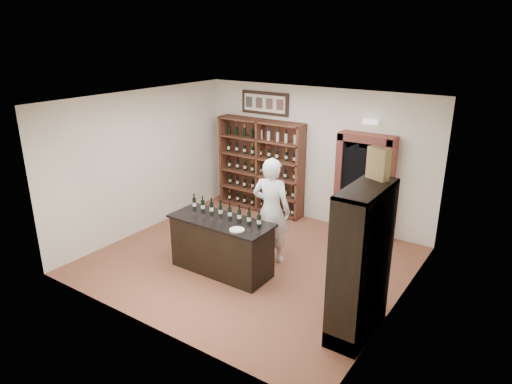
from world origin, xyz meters
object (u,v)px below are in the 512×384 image
wine_crate (378,164)px  side_cabinet (361,286)px  wine_shelf (261,166)px  shopkeeper (271,210)px  tasting_counter (222,246)px  counter_bottle_0 (194,203)px

wine_crate → side_cabinet: bearing=-61.1°
wine_shelf → shopkeeper: (1.59, -2.07, -0.10)m
wine_shelf → tasting_counter: wine_shelf is taller
tasting_counter → side_cabinet: side_cabinet is taller
wine_shelf → tasting_counter: bearing=-69.4°
tasting_counter → side_cabinet: (2.72, -0.30, 0.26)m
tasting_counter → shopkeeper: 1.12m
wine_crate → tasting_counter: bearing=-156.6°
tasting_counter → wine_crate: wine_crate is taller
side_cabinet → shopkeeper: 2.53m
side_cabinet → wine_shelf: bearing=139.8°
wine_crate → counter_bottle_0: bearing=-159.2°
counter_bottle_0 → wine_crate: size_ratio=0.68×
tasting_counter → counter_bottle_0: (-0.72, 0.13, 0.61)m
wine_shelf → wine_crate: size_ratio=4.98×
side_cabinet → wine_crate: (-0.05, 0.40, 1.67)m
wine_crate → wine_shelf: bearing=164.4°
wine_shelf → wine_crate: (3.77, -2.84, 1.32)m
counter_bottle_0 → shopkeeper: 1.43m
wine_shelf → counter_bottle_0: size_ratio=7.33×
side_cabinet → shopkeeper: size_ratio=1.10×
tasting_counter → wine_crate: (2.67, 0.10, 1.93)m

